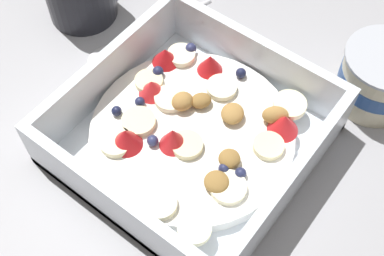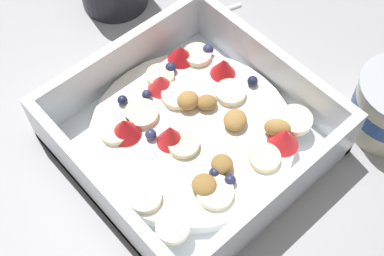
% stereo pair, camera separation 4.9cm
% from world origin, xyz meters
% --- Properties ---
extents(ground_plane, '(2.40, 2.40, 0.00)m').
position_xyz_m(ground_plane, '(0.00, 0.00, 0.00)').
color(ground_plane, '#9E9EA3').
extents(fruit_bowl, '(0.22, 0.22, 0.06)m').
position_xyz_m(fruit_bowl, '(0.01, 0.01, 0.02)').
color(fruit_bowl, white).
rests_on(fruit_bowl, ground).
extents(spoon, '(0.07, 0.17, 0.01)m').
position_xyz_m(spoon, '(-0.13, 0.07, 0.00)').
color(spoon, silver).
rests_on(spoon, ground).
extents(yogurt_cup, '(0.09, 0.09, 0.07)m').
position_xyz_m(yogurt_cup, '(0.13, 0.17, 0.03)').
color(yogurt_cup, beige).
rests_on(yogurt_cup, ground).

